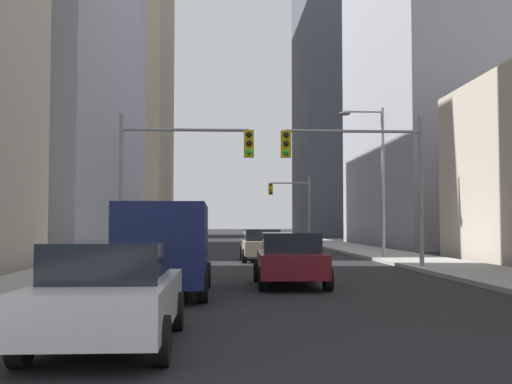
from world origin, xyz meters
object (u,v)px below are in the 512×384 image
Objects in this scene: cargo_van_navy at (166,243)px; sedan_beige at (261,245)px; traffic_signal_far_right at (292,198)px; sedan_white at (110,293)px; traffic_signal_near_right at (359,164)px; sedan_maroon at (290,259)px; traffic_signal_near_left at (180,163)px.

cargo_van_navy is 1.23× the size of sedan_beige.
traffic_signal_far_right reaches higher than sedan_beige.
sedan_white is 0.70× the size of traffic_signal_near_right.
sedan_white is at bearing -92.00° from cargo_van_navy.
cargo_van_navy reaches higher than sedan_maroon.
traffic_signal_near_left reaches higher than sedan_maroon.
cargo_van_navy is at bearing -88.56° from traffic_signal_near_left.
traffic_signal_far_right is at bearing 76.14° from traffic_signal_near_left.
sedan_white and sedan_beige have the same top height.
sedan_maroon is 0.71× the size of traffic_signal_far_right.
cargo_van_navy reaches higher than sedan_white.
traffic_signal_far_right is (7.82, 31.71, -0.07)m from traffic_signal_near_left.
traffic_signal_far_right is at bearing 88.43° from traffic_signal_near_right.
sedan_white is 0.70× the size of traffic_signal_far_right.
traffic_signal_far_right is at bearing 80.46° from sedan_white.
sedan_beige is at bearing 76.75° from cargo_van_navy.
sedan_beige is 7.34m from traffic_signal_near_left.
traffic_signal_far_right is (0.87, 31.71, -0.08)m from traffic_signal_near_right.
traffic_signal_near_left is 1.00× the size of traffic_signal_near_right.
sedan_maroon is 0.71× the size of traffic_signal_near_right.
sedan_white is 9.38m from sedan_maroon.
cargo_van_navy is at bearing -100.76° from traffic_signal_far_right.
cargo_van_navy is 0.87× the size of traffic_signal_far_right.
traffic_signal_near_left reaches higher than sedan_beige.
sedan_white is 15.33m from traffic_signal_near_left.
sedan_beige is 7.35m from traffic_signal_near_right.
sedan_beige is (3.27, 13.87, -0.52)m from cargo_van_navy.
traffic_signal_far_right is (7.61, 40.03, 2.75)m from cargo_van_navy.
sedan_maroon is 7.89m from traffic_signal_near_right.
traffic_signal_near_right is (3.48, -5.54, 3.35)m from sedan_beige.
traffic_signal_far_right reaches higher than sedan_maroon.
traffic_signal_near_left is at bearing 119.48° from sedan_maroon.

